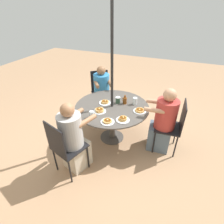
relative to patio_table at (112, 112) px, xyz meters
The scene contains 18 objects.
ground_plane 0.60m from the patio_table, ahead, with size 12.00×12.00×0.00m, color tan.
patio_table is the anchor object (origin of this frame).
umbrella_pole 0.61m from the patio_table, ahead, with size 0.04×0.04×2.43m, color black.
patio_chair_north 1.08m from the patio_table, behind, with size 0.45×0.45×0.97m.
diner_north 0.90m from the patio_table, behind, with size 0.54×0.38×1.18m.
patio_chair_east 1.08m from the patio_table, 53.57° to the right, with size 0.58×0.58×0.97m.
diner_east 0.90m from the patio_table, 53.57° to the right, with size 0.54×0.57×1.15m.
patio_chair_south 1.08m from the patio_table, 72.86° to the left, with size 0.52×0.52×0.97m.
diner_south 0.90m from the patio_table, 72.86° to the left, with size 0.46×0.57×1.18m.
pancake_plate_a 0.21m from the patio_table, 16.46° to the right, with size 0.21×0.21×0.05m.
pancake_plate_b 0.49m from the patio_table, 133.24° to the left, with size 0.21×0.21×0.06m.
pancake_plate_c 0.31m from the patio_table, 63.60° to the left, with size 0.21×0.21×0.06m.
pancake_plate_d 0.51m from the patio_table, 104.01° to the left, with size 0.21×0.21×0.05m.
pancake_plate_e 0.52m from the patio_table, behind, with size 0.21×0.21×0.05m.
syrup_bottle 0.31m from the patio_table, 136.13° to the right, with size 0.09×0.07×0.17m.
coffee_cup 0.24m from the patio_table, 110.70° to the right, with size 0.09×0.09×0.12m.
drinking_glass_a 0.45m from the patio_table, 148.46° to the right, with size 0.08×0.08×0.13m, color silver.
drinking_glass_b 0.51m from the patio_table, 69.88° to the left, with size 0.07×0.07×0.11m, color silver.
Camera 1 is at (-1.00, 2.46, 2.29)m, focal length 28.00 mm.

